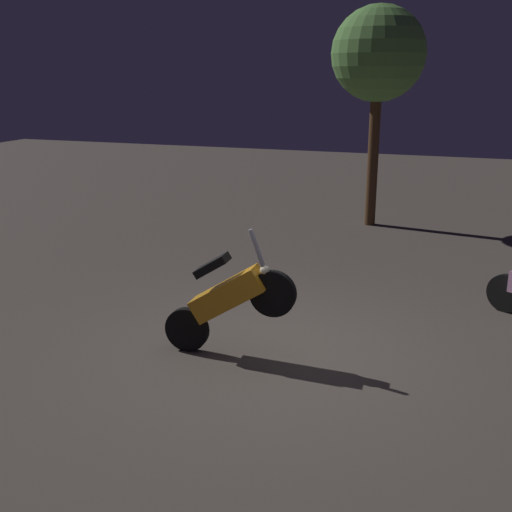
# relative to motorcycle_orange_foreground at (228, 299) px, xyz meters

# --- Properties ---
(ground_plane) EXTENTS (40.00, 40.00, 0.00)m
(ground_plane) POSITION_rel_motorcycle_orange_foreground_xyz_m (0.52, 0.28, -0.74)
(ground_plane) COLOR #4C443D
(motorcycle_orange_foreground) EXTENTS (1.66, 0.36, 1.63)m
(motorcycle_orange_foreground) POSITION_rel_motorcycle_orange_foreground_xyz_m (0.00, 0.00, 0.00)
(motorcycle_orange_foreground) COLOR black
(motorcycle_orange_foreground) RESTS_ON ground_plane
(tree_left_bg) EXTENTS (2.01, 2.01, 4.74)m
(tree_left_bg) POSITION_rel_motorcycle_orange_foreground_xyz_m (0.50, 7.45, 2.94)
(tree_left_bg) COLOR #4C331E
(tree_left_bg) RESTS_ON ground_plane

